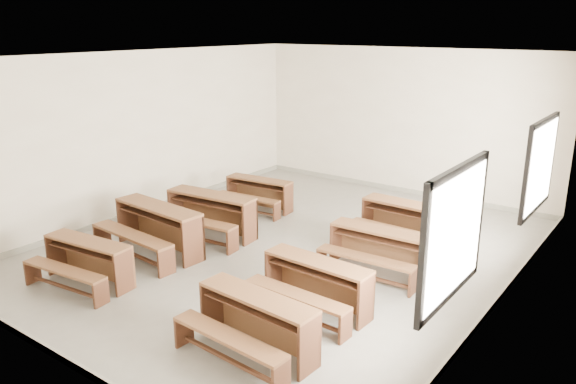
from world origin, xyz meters
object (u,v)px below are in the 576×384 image
Objects in this scene: desk_set_4 at (255,320)px; desk_set_0 at (86,259)px; desk_set_1 at (156,226)px; desk_set_3 at (258,192)px; desk_set_5 at (315,282)px; desk_set_7 at (408,222)px; desk_set_6 at (378,248)px; desk_set_2 at (210,211)px.

desk_set_0 is at bearing -175.69° from desk_set_4.
desk_set_3 is (-0.07, 2.76, -0.09)m from desk_set_1.
desk_set_1 reaches higher than desk_set_3.
desk_set_7 is (0.03, 2.81, 0.03)m from desk_set_5.
desk_set_0 is 1.41m from desk_set_1.
desk_set_0 is 4.34m from desk_set_6.
desk_set_6 is (0.11, 2.81, -0.01)m from desk_set_4.
desk_set_3 is 5.27m from desk_set_4.
desk_set_4 is 4.07m from desk_set_7.
desk_set_2 is (0.17, 1.09, -0.02)m from desk_set_1.
desk_set_1 reaches higher than desk_set_7.
desk_set_5 is (3.06, -1.17, -0.05)m from desk_set_2.
desk_set_2 is at bearing -151.09° from desk_set_7.
desk_set_1 is 3.23m from desk_set_5.
desk_set_6 is at bearing 0.92° from desk_set_2.
desk_set_5 is (-0.00, 1.26, -0.01)m from desk_set_4.
desk_set_7 is (3.09, 1.64, -0.01)m from desk_set_2.
desk_set_4 is (3.30, -4.10, 0.03)m from desk_set_3.
desk_set_6 reaches higher than desk_set_0.
desk_set_0 is 2.50m from desk_set_2.
desk_set_0 is at bearing -126.55° from desk_set_7.
desk_set_1 is 3.65m from desk_set_6.
desk_set_7 is (-0.08, 1.27, 0.04)m from desk_set_6.
desk_set_4 is at bearing -56.78° from desk_set_3.
desk_set_7 reaches higher than desk_set_4.
desk_set_6 is (0.11, 1.55, -0.00)m from desk_set_5.
desk_set_5 is 0.99× the size of desk_set_6.
desk_set_7 is at bearing -6.13° from desk_set_3.
desk_set_5 is (3.23, -0.08, -0.06)m from desk_set_1.
desk_set_6 is 0.93× the size of desk_set_7.
desk_set_0 reaches higher than desk_set_3.
desk_set_5 is at bearing 16.36° from desk_set_0.
desk_set_3 is at bearing 92.50° from desk_set_2.
desk_set_4 is at bearing -5.33° from desk_set_0.
desk_set_3 is (-0.16, 4.16, -0.01)m from desk_set_0.
desk_set_5 is at bearing 93.24° from desk_set_4.
desk_set_3 is at bearing 132.04° from desk_set_4.
desk_set_4 reaches higher than desk_set_5.
desk_set_7 is (3.33, -0.03, 0.06)m from desk_set_3.
desk_set_0 is 0.92× the size of desk_set_7.
desk_set_7 reaches higher than desk_set_3.
desk_set_0 is at bearing -97.72° from desk_set_2.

